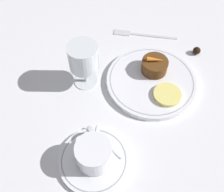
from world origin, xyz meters
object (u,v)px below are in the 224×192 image
at_px(dinner_plate, 152,81).
at_px(fork, 139,34).
at_px(dessert_cake, 155,66).
at_px(coffee_cup, 95,154).
at_px(wine_glass, 84,59).

bearing_deg(dinner_plate, fork, 13.52).
xyz_separation_m(fork, dessert_cake, (-0.15, -0.05, 0.03)).
distance_m(coffee_cup, fork, 0.42).
distance_m(dinner_plate, coffee_cup, 0.26).
bearing_deg(dinner_plate, dessert_cake, -8.09).
bearing_deg(dessert_cake, wine_glass, 104.74).
relative_size(wine_glass, dessert_cake, 1.84).
height_order(coffee_cup, fork, coffee_cup).
distance_m(coffee_cup, wine_glass, 0.23).
xyz_separation_m(dinner_plate, wine_glass, (-0.01, 0.17, 0.08)).
xyz_separation_m(dinner_plate, coffee_cup, (-0.23, 0.12, 0.03)).
bearing_deg(dinner_plate, wine_glass, 94.50).
distance_m(dinner_plate, dessert_cake, 0.04).
bearing_deg(coffee_cup, wine_glass, 14.32).
bearing_deg(dessert_cake, coffee_cup, 155.25).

